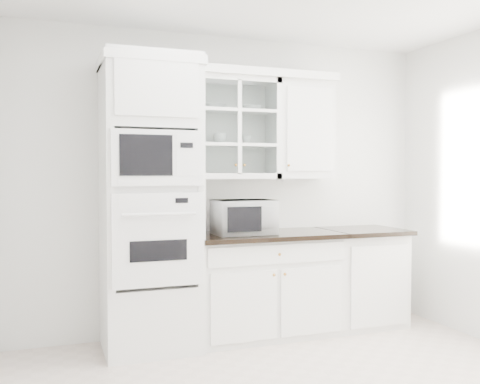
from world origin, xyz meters
name	(u,v)px	position (x,y,z in m)	size (l,w,h in m)	color
room_shell	(284,125)	(0.00, 0.43, 1.78)	(4.00, 3.50, 2.70)	white
oven_column	(150,204)	(-0.75, 1.42, 1.20)	(0.76, 0.68, 2.40)	white
base_cabinet_run	(265,283)	(0.28, 1.45, 0.46)	(1.32, 0.67, 0.92)	white
extra_base_cabinet	(361,276)	(1.28, 1.45, 0.46)	(0.72, 0.67, 0.92)	white
upper_cabinet_glass	(233,128)	(0.03, 1.58, 1.85)	(0.80, 0.33, 0.90)	white
upper_cabinet_solid	(301,131)	(0.71, 1.58, 1.85)	(0.55, 0.33, 0.90)	white
crown_molding	(223,73)	(-0.07, 1.56, 2.33)	(2.14, 0.38, 0.07)	white
countertop_microwave	(243,217)	(0.06, 1.40, 1.07)	(0.51, 0.43, 0.30)	white
bowl_a	(214,107)	(-0.14, 1.60, 2.04)	(0.21, 0.21, 0.05)	white
bowl_b	(252,109)	(0.22, 1.60, 2.04)	(0.17, 0.17, 0.05)	white
cup_a	(220,138)	(-0.10, 1.57, 1.76)	(0.12, 0.12, 0.09)	white
cup_b	(246,140)	(0.16, 1.60, 1.75)	(0.09, 0.09, 0.08)	white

